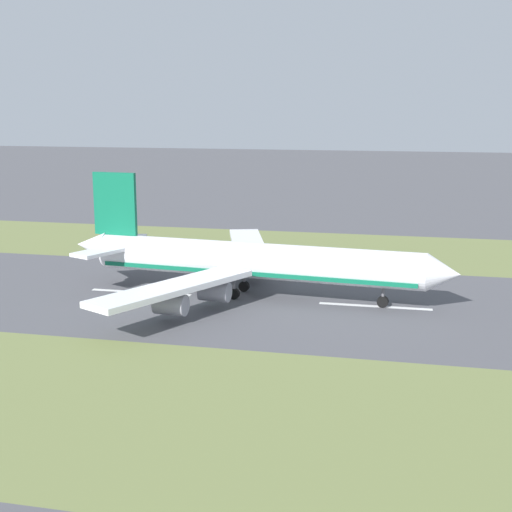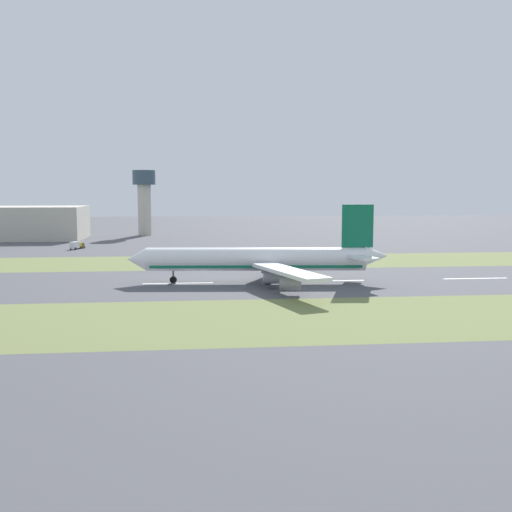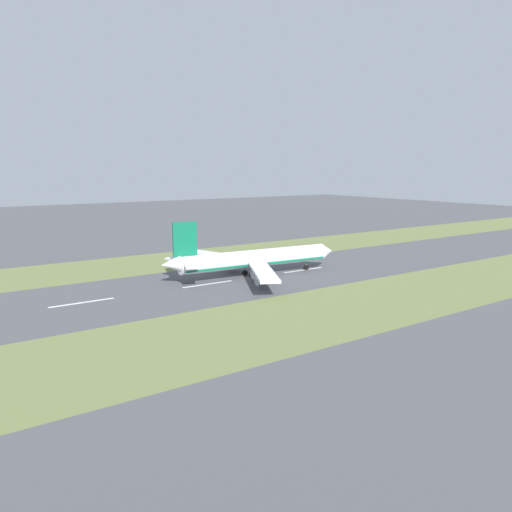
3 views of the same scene
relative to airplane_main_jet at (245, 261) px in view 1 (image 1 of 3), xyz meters
The scene contains 6 objects.
ground_plane 6.72m from the airplane_main_jet, 51.78° to the right, with size 800.00×800.00×0.00m, color #4C4C51.
grass_median_west 43.64m from the airplane_main_jet, behind, with size 40.00×600.00×0.01m, color olive.
grass_median_east 47.28m from the airplane_main_jet, ahead, with size 40.00×600.00×0.01m, color olive.
centreline_dash_mid 19.16m from the airplane_main_jet, 84.19° to the right, with size 1.20×18.00×0.01m, color silver.
centreline_dash_far 22.78m from the airplane_main_jet, 85.19° to the left, with size 1.20×18.00×0.01m, color silver.
airplane_main_jet is the anchor object (origin of this frame).
Camera 1 is at (111.73, 29.63, 31.68)m, focal length 50.00 mm.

